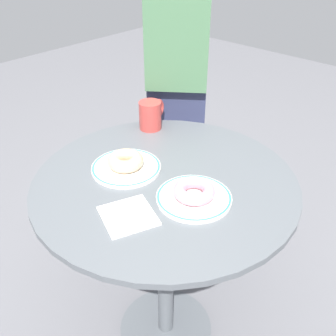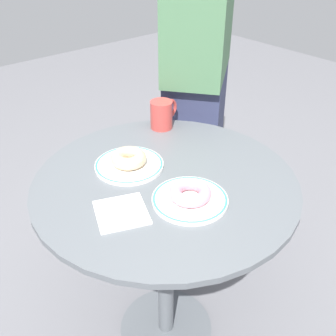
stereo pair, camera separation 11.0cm
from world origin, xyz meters
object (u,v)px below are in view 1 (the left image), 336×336
object	(u,v)px
plate_right	(194,197)
donut_glazed	(126,161)
coffee_mug	(151,115)
cafe_table	(165,229)
plate_left	(126,167)
donut_pink_frosted	(194,191)
paper_napkin	(128,216)
person_figure	(179,73)

from	to	relation	value
plate_right	donut_glazed	size ratio (longest dim) A/B	1.91
donut_glazed	coffee_mug	size ratio (longest dim) A/B	0.87
cafe_table	donut_glazed	size ratio (longest dim) A/B	7.18
plate_left	donut_pink_frosted	world-z (taller)	donut_pink_frosted
donut_pink_frosted	plate_left	bearing A→B (deg)	-174.50
coffee_mug	donut_glazed	bearing A→B (deg)	-60.96
paper_napkin	person_figure	world-z (taller)	person_figure
cafe_table	plate_right	bearing A→B (deg)	-7.97
plate_left	plate_right	distance (m)	0.24
plate_right	person_figure	distance (m)	0.71
plate_left	person_figure	bearing A→B (deg)	115.37
plate_left	donut_glazed	world-z (taller)	donut_glazed
cafe_table	plate_right	world-z (taller)	plate_right
plate_left	donut_glazed	xyz separation A→B (m)	(0.00, -0.00, 0.02)
donut_pink_frosted	plate_right	bearing A→B (deg)	180.00
plate_left	person_figure	world-z (taller)	person_figure
cafe_table	coffee_mug	xyz separation A→B (m)	(-0.26, 0.20, 0.24)
plate_left	paper_napkin	world-z (taller)	plate_left
cafe_table	donut_pink_frosted	size ratio (longest dim) A/B	6.87
plate_right	donut_pink_frosted	bearing A→B (deg)	0.00
paper_napkin	donut_pink_frosted	bearing A→B (deg)	65.31
donut_pink_frosted	person_figure	xyz separation A→B (m)	(-0.49, 0.50, 0.07)
cafe_table	paper_napkin	world-z (taller)	paper_napkin
donut_pink_frosted	cafe_table	bearing A→B (deg)	172.03
plate_left	person_figure	xyz separation A→B (m)	(-0.25, 0.52, 0.09)
plate_right	paper_napkin	world-z (taller)	plate_right
donut_glazed	coffee_mug	world-z (taller)	coffee_mug
donut_glazed	coffee_mug	bearing A→B (deg)	119.04
donut_glazed	paper_napkin	xyz separation A→B (m)	(0.17, -0.14, -0.03)
paper_napkin	person_figure	size ratio (longest dim) A/B	0.08
plate_left	paper_napkin	bearing A→B (deg)	-41.04
coffee_mug	plate_left	bearing A→B (deg)	-60.98
paper_napkin	coffee_mug	distance (m)	0.49
plate_left	donut_pink_frosted	size ratio (longest dim) A/B	1.86
cafe_table	plate_right	distance (m)	0.23
coffee_mug	cafe_table	bearing A→B (deg)	-38.34
plate_left	paper_napkin	xyz separation A→B (m)	(0.17, -0.14, -0.00)
plate_right	coffee_mug	bearing A→B (deg)	149.82
donut_pink_frosted	paper_napkin	xyz separation A→B (m)	(-0.08, -0.17, -0.03)
plate_right	coffee_mug	size ratio (longest dim) A/B	1.67
cafe_table	donut_glazed	world-z (taller)	donut_glazed
plate_left	donut_pink_frosted	xyz separation A→B (m)	(0.24, 0.02, 0.02)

